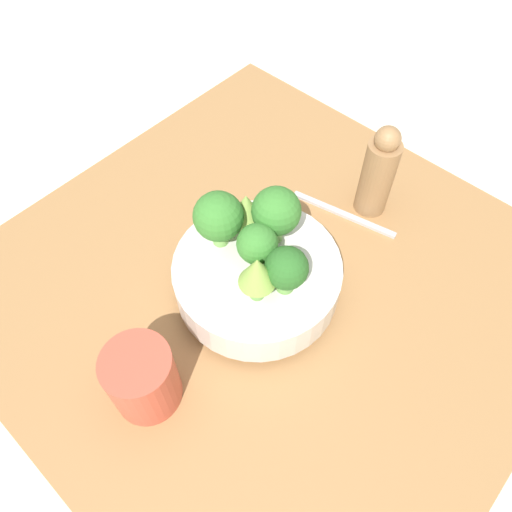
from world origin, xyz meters
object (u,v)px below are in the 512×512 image
bowl (256,276)px  fork (343,214)px  pepper_mill (378,173)px  cup (141,377)px

bowl → fork: bowl is taller
bowl → pepper_mill: size_ratio=1.41×
bowl → cup: (0.00, 0.21, 0.01)m
fork → bowl: bearing=87.7°
cup → pepper_mill: 0.47m
bowl → fork: (-0.01, -0.21, -0.04)m
fork → pepper_mill: bearing=-113.9°
bowl → cup: size_ratio=2.31×
bowl → pepper_mill: pepper_mill is taller
bowl → fork: size_ratio=1.31×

